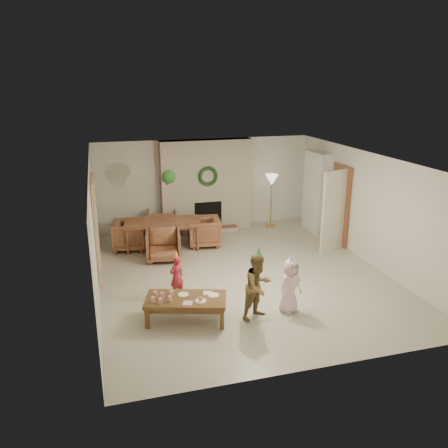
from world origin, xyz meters
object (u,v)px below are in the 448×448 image
object	(u,v)px
dining_chair_right	(204,232)
dining_chair_left	(129,235)
coffee_table_top	(186,300)
child_plaid	(258,286)
child_red	(177,277)
child_pink	(290,286)
dining_chair_near	(163,245)
dining_table	(163,235)
dining_chair_far	(162,224)

from	to	relation	value
dining_chair_right	dining_chair_left	bearing A→B (deg)	-90.00
coffee_table_top	child_plaid	size ratio (longest dim) A/B	1.16
coffee_table_top	child_red	distance (m)	0.92
dining_chair_left	child_pink	world-z (taller)	child_pink
dining_chair_near	child_plaid	xyz separation A→B (m)	(1.20, -3.15, 0.24)
dining_chair_right	child_red	distance (m)	2.92
dining_chair_left	coffee_table_top	world-z (taller)	dining_chair_left
dining_chair_right	child_plaid	world-z (taller)	child_plaid
dining_chair_left	dining_table	bearing A→B (deg)	-90.00
coffee_table_top	dining_chair_right	bearing A→B (deg)	88.55
dining_chair_left	dining_chair_far	bearing A→B (deg)	-45.00
dining_chair_far	child_red	xyz separation A→B (m)	(-0.25, -3.63, 0.06)
dining_chair_far	child_pink	distance (m)	5.01
dining_chair_right	child_red	world-z (taller)	child_red
dining_chair_far	child_red	bearing A→B (deg)	93.60
dining_chair_far	child_plaid	size ratio (longest dim) A/B	0.67
child_plaid	dining_chair_far	bearing A→B (deg)	75.97
dining_chair_near	dining_chair_right	world-z (taller)	same
dining_chair_far	dining_chair_left	bearing A→B (deg)	45.00
dining_chair_near	dining_chair_right	distance (m)	1.32
dining_table	child_plaid	distance (m)	4.13
dining_chair_near	dining_chair_right	size ratio (longest dim) A/B	1.00
dining_chair_far	child_red	world-z (taller)	child_red
dining_chair_far	child_plaid	xyz separation A→B (m)	(0.99, -4.79, 0.24)
dining_table	dining_chair_left	size ratio (longest dim) A/B	2.34
dining_chair_near	child_pink	distance (m)	3.61
dining_chair_near	dining_chair_far	world-z (taller)	same
coffee_table_top	child_plaid	distance (m)	1.28
dining_chair_right	coffee_table_top	xyz separation A→B (m)	(-1.16, -3.59, 0.03)
dining_chair_near	child_red	xyz separation A→B (m)	(-0.03, -2.00, 0.06)
child_plaid	child_pink	world-z (taller)	child_plaid
child_plaid	child_pink	xyz separation A→B (m)	(0.63, 0.05, -0.10)
dining_chair_far	coffee_table_top	world-z (taller)	dining_chair_far
dining_chair_near	dining_chair_right	bearing A→B (deg)	38.66
dining_chair_left	child_pink	size ratio (longest dim) A/B	0.80
dining_chair_left	coffee_table_top	distance (m)	3.89
dining_chair_left	coffee_table_top	bearing A→B (deg)	-162.54
coffee_table_top	dining_chair_far	bearing A→B (deg)	103.34
dining_chair_far	dining_chair_right	world-z (taller)	same
dining_chair_near	coffee_table_top	world-z (taller)	dining_chair_near
dining_chair_near	child_pink	xyz separation A→B (m)	(1.83, -3.10, 0.14)
dining_chair_left	child_plaid	size ratio (longest dim) A/B	0.67
dining_table	child_red	xyz separation A→B (m)	(-0.14, -2.81, 0.10)
dining_chair_near	child_pink	size ratio (longest dim) A/B	0.80
child_pink	dining_chair_right	bearing A→B (deg)	77.29
child_red	coffee_table_top	bearing A→B (deg)	63.39
dining_chair_left	child_red	size ratio (longest dim) A/B	0.93
dining_table	dining_chair_right	world-z (taller)	dining_chair_right
dining_table	child_red	world-z (taller)	child_red
dining_chair_left	child_red	bearing A→B (deg)	-159.45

